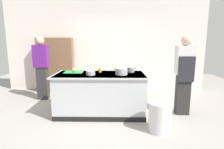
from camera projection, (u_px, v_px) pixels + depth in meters
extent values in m
plane|color=#9E9991|center=(101.00, 113.00, 4.13)|extent=(10.00, 10.00, 0.00)
cube|color=silver|center=(105.00, 44.00, 5.93)|extent=(6.40, 0.12, 3.00)
cube|color=#B7BABF|center=(101.00, 94.00, 4.05)|extent=(1.90, 0.90, 0.90)
cube|color=#B7BABF|center=(100.00, 75.00, 3.98)|extent=(1.98, 0.98, 0.03)
cube|color=black|center=(99.00, 119.00, 3.68)|extent=(1.90, 0.01, 0.10)
cube|color=green|center=(74.00, 72.00, 4.12)|extent=(0.40, 0.28, 0.02)
sphere|color=tan|center=(74.00, 70.00, 4.07)|extent=(0.09, 0.09, 0.09)
cylinder|color=#B7BABF|center=(121.00, 71.00, 3.87)|extent=(0.25, 0.25, 0.14)
cube|color=black|center=(115.00, 69.00, 3.86)|extent=(0.04, 0.02, 0.01)
cube|color=black|center=(128.00, 69.00, 3.86)|extent=(0.04, 0.02, 0.01)
cylinder|color=#99999E|center=(131.00, 70.00, 4.17)|extent=(0.16, 0.16, 0.11)
cube|color=black|center=(127.00, 68.00, 4.16)|extent=(0.04, 0.02, 0.01)
cube|color=black|center=(135.00, 68.00, 4.16)|extent=(0.04, 0.02, 0.01)
cylinder|color=#B7BABF|center=(91.00, 73.00, 3.83)|extent=(0.19, 0.19, 0.09)
cylinder|color=yellow|center=(100.00, 70.00, 4.15)|extent=(0.07, 0.07, 0.10)
cylinder|color=silver|center=(160.00, 117.00, 3.26)|extent=(0.40, 0.40, 0.53)
cube|color=#272727|center=(183.00, 94.00, 4.03)|extent=(0.28, 0.20, 0.90)
cube|color=silver|center=(185.00, 60.00, 3.90)|extent=(0.38, 0.24, 0.60)
sphere|color=#D3AA8C|center=(186.00, 41.00, 3.82)|extent=(0.22, 0.22, 0.22)
cube|color=#232328|center=(187.00, 69.00, 3.81)|extent=(0.34, 0.02, 0.54)
cube|color=#2C2C2C|center=(43.00, 83.00, 5.08)|extent=(0.28, 0.20, 0.90)
cube|color=#5D1D7B|center=(41.00, 56.00, 4.95)|extent=(0.38, 0.24, 0.60)
sphere|color=#D3AA8C|center=(40.00, 41.00, 4.87)|extent=(0.22, 0.22, 0.22)
cube|color=brown|center=(56.00, 65.00, 5.78)|extent=(1.10, 0.28, 1.70)
cube|color=red|center=(39.00, 53.00, 5.56)|extent=(0.05, 0.03, 0.33)
cube|color=#3351B7|center=(41.00, 53.00, 5.56)|extent=(0.06, 0.03, 0.30)
cube|color=green|center=(44.00, 54.00, 5.56)|extent=(0.06, 0.03, 0.24)
cube|color=purple|center=(46.00, 54.00, 5.56)|extent=(0.05, 0.03, 0.26)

